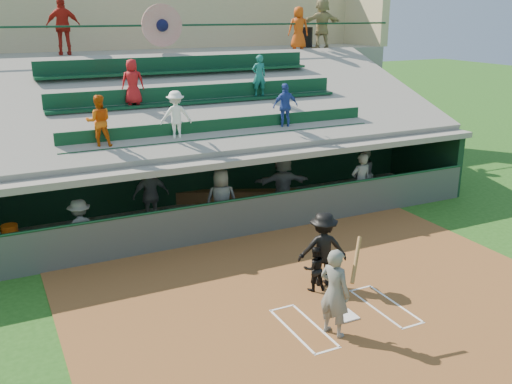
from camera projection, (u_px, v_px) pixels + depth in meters
name	position (u px, v px, depth m)	size (l,w,h in m)	color
ground	(346.00, 317.00, 11.89)	(100.00, 100.00, 0.00)	#205016
dirt_slab	(332.00, 306.00, 12.32)	(11.00, 9.00, 0.02)	brown
home_plate	(346.00, 316.00, 11.88)	(0.43, 0.43, 0.03)	white
batters_box_chalk	(346.00, 316.00, 11.89)	(2.65, 1.85, 0.01)	white
dugout_floor	(221.00, 216.00, 17.67)	(16.00, 3.50, 0.04)	gray
concourse_slab	(155.00, 110.00, 22.75)	(20.00, 3.00, 4.60)	gray
grandstand	(179.00, 124.00, 20.20)	(20.40, 10.40, 7.80)	#4D524E
batter_at_plate	(335.00, 292.00, 11.00)	(0.95, 0.81, 1.95)	#5C5F59
catcher	(314.00, 268.00, 12.88)	(0.51, 0.40, 1.06)	black
home_umpire	(323.00, 249.00, 13.08)	(1.13, 0.65, 1.75)	black
dugout_bench	(211.00, 197.00, 18.83)	(13.34, 0.40, 0.40)	olive
white_table	(15.00, 250.00, 14.36)	(0.71, 0.53, 0.62)	silver
water_cooler	(10.00, 233.00, 14.12)	(0.40, 0.40, 0.40)	#D54F0C
dugout_player_a	(80.00, 229.00, 14.46)	(1.01, 0.58, 1.57)	#595B56
dugout_player_b	(151.00, 195.00, 16.65)	(1.08, 0.45, 1.84)	#5D5F5A
dugout_player_c	(222.00, 201.00, 16.15)	(0.91, 0.59, 1.85)	#595B56
dugout_player_d	(283.00, 184.00, 17.68)	(1.73, 0.55, 1.87)	#5E615C
dugout_player_e	(361.00, 182.00, 17.85)	(0.68, 0.45, 1.87)	#61645F
dugout_player_f	(363.00, 174.00, 18.90)	(0.87, 0.68, 1.80)	#575A55
trash_bin	(306.00, 37.00, 24.33)	(0.56, 0.56, 0.83)	black
concourse_staff_a	(63.00, 26.00, 19.88)	(1.16, 0.48, 1.97)	#B01D14
concourse_staff_b	(298.00, 28.00, 22.93)	(0.82, 0.53, 1.67)	#C9440B
concourse_staff_c	(322.00, 23.00, 23.54)	(1.89, 0.60, 2.03)	tan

